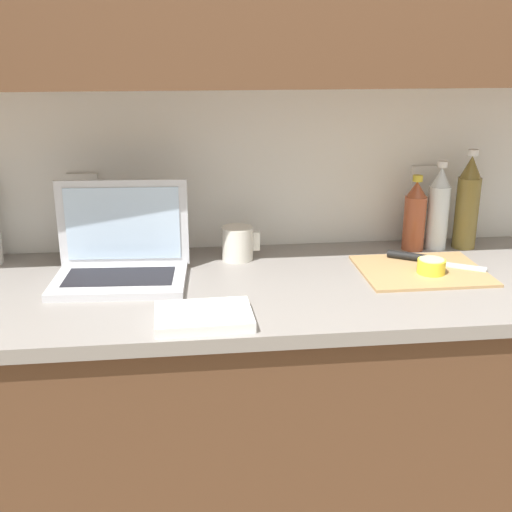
# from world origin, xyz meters

# --- Properties ---
(wall_back) EXTENTS (5.20, 0.38, 2.60)m
(wall_back) POSITION_xyz_m (-0.00, 0.25, 1.56)
(wall_back) COLOR white
(wall_back) RESTS_ON ground_plane
(counter_unit) EXTENTS (2.53, 0.65, 0.93)m
(counter_unit) POSITION_xyz_m (0.02, 0.00, 0.47)
(counter_unit) COLOR brown
(counter_unit) RESTS_ON ground_plane
(laptop) EXTENTS (0.36, 0.26, 0.25)m
(laptop) POSITION_xyz_m (-0.72, 0.08, 0.99)
(laptop) COLOR silver
(laptop) RESTS_ON counter_unit
(cutting_board) EXTENTS (0.34, 0.28, 0.01)m
(cutting_board) POSITION_xyz_m (0.10, 0.03, 0.93)
(cutting_board) COLOR tan
(cutting_board) RESTS_ON counter_unit
(knife) EXTENTS (0.25, 0.17, 0.02)m
(knife) POSITION_xyz_m (0.12, 0.10, 0.94)
(knife) COLOR silver
(knife) RESTS_ON cutting_board
(lemon_half_cut) EXTENTS (0.08, 0.08, 0.04)m
(lemon_half_cut) POSITION_xyz_m (0.11, -0.00, 0.95)
(lemon_half_cut) COLOR yellow
(lemon_half_cut) RESTS_ON cutting_board
(bottle_green_soda) EXTENTS (0.07, 0.07, 0.30)m
(bottle_green_soda) POSITION_xyz_m (0.31, 0.23, 1.06)
(bottle_green_soda) COLOR olive
(bottle_green_soda) RESTS_ON counter_unit
(bottle_oil_tall) EXTENTS (0.06, 0.06, 0.27)m
(bottle_oil_tall) POSITION_xyz_m (0.22, 0.23, 1.05)
(bottle_oil_tall) COLOR silver
(bottle_oil_tall) RESTS_ON counter_unit
(bottle_water_clear) EXTENTS (0.07, 0.07, 0.23)m
(bottle_water_clear) POSITION_xyz_m (0.15, 0.23, 1.03)
(bottle_water_clear) COLOR #A34C2D
(bottle_water_clear) RESTS_ON counter_unit
(measuring_cup) EXTENTS (0.11, 0.09, 0.10)m
(measuring_cup) POSITION_xyz_m (-0.39, 0.20, 0.97)
(measuring_cup) COLOR silver
(measuring_cup) RESTS_ON counter_unit
(dish_towel) EXTENTS (0.22, 0.17, 0.02)m
(dish_towel) POSITION_xyz_m (-0.51, -0.23, 0.94)
(dish_towel) COLOR white
(dish_towel) RESTS_ON counter_unit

